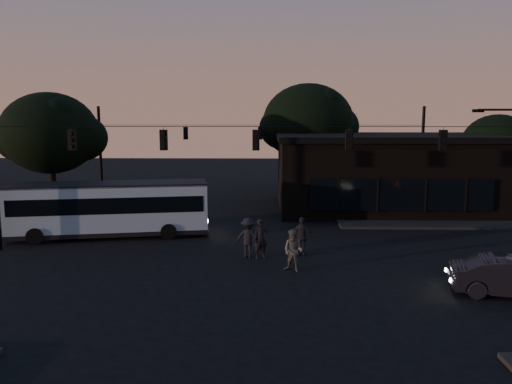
{
  "coord_description": "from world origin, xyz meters",
  "views": [
    {
      "loc": [
        0.5,
        -20.26,
        6.68
      ],
      "look_at": [
        0.0,
        4.0,
        3.0
      ],
      "focal_mm": 35.0,
      "sensor_mm": 36.0,
      "label": 1
    }
  ],
  "objects_px": {
    "building": "(383,172)",
    "pedestrian_c": "(302,237)",
    "pedestrian_d": "(248,238)",
    "pedestrian_a": "(261,239)",
    "pedestrian_b": "(293,251)",
    "bus": "(110,207)"
  },
  "relations": [
    {
      "from": "pedestrian_c",
      "to": "pedestrian_d",
      "type": "distance_m",
      "value": 2.62
    },
    {
      "from": "pedestrian_b",
      "to": "pedestrian_c",
      "type": "relative_size",
      "value": 0.97
    },
    {
      "from": "building",
      "to": "bus",
      "type": "relative_size",
      "value": 1.39
    },
    {
      "from": "pedestrian_a",
      "to": "pedestrian_b",
      "type": "height_order",
      "value": "pedestrian_a"
    },
    {
      "from": "pedestrian_a",
      "to": "pedestrian_b",
      "type": "distance_m",
      "value": 2.45
    },
    {
      "from": "pedestrian_b",
      "to": "pedestrian_d",
      "type": "height_order",
      "value": "pedestrian_d"
    },
    {
      "from": "pedestrian_c",
      "to": "pedestrian_d",
      "type": "xyz_separation_m",
      "value": [
        -2.6,
        -0.32,
        0.01
      ]
    },
    {
      "from": "pedestrian_a",
      "to": "pedestrian_d",
      "type": "relative_size",
      "value": 0.98
    },
    {
      "from": "building",
      "to": "pedestrian_d",
      "type": "relative_size",
      "value": 8.03
    },
    {
      "from": "pedestrian_b",
      "to": "pedestrian_d",
      "type": "relative_size",
      "value": 0.96
    },
    {
      "from": "bus",
      "to": "pedestrian_a",
      "type": "bearing_deg",
      "value": -36.3
    },
    {
      "from": "pedestrian_b",
      "to": "pedestrian_d",
      "type": "xyz_separation_m",
      "value": [
        -2.04,
        2.14,
        0.04
      ]
    },
    {
      "from": "bus",
      "to": "pedestrian_a",
      "type": "relative_size",
      "value": 5.89
    },
    {
      "from": "pedestrian_a",
      "to": "pedestrian_d",
      "type": "height_order",
      "value": "pedestrian_d"
    },
    {
      "from": "pedestrian_a",
      "to": "pedestrian_d",
      "type": "bearing_deg",
      "value": 149.08
    },
    {
      "from": "building",
      "to": "bus",
      "type": "bearing_deg",
      "value": -152.26
    },
    {
      "from": "building",
      "to": "pedestrian_c",
      "type": "xyz_separation_m",
      "value": [
        -6.76,
        -12.75,
        -1.76
      ]
    },
    {
      "from": "pedestrian_b",
      "to": "bus",
      "type": "bearing_deg",
      "value": 178.08
    },
    {
      "from": "building",
      "to": "pedestrian_a",
      "type": "relative_size",
      "value": 8.19
    },
    {
      "from": "bus",
      "to": "pedestrian_d",
      "type": "relative_size",
      "value": 5.77
    },
    {
      "from": "building",
      "to": "pedestrian_c",
      "type": "height_order",
      "value": "building"
    },
    {
      "from": "bus",
      "to": "pedestrian_c",
      "type": "relative_size",
      "value": 5.83
    }
  ]
}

